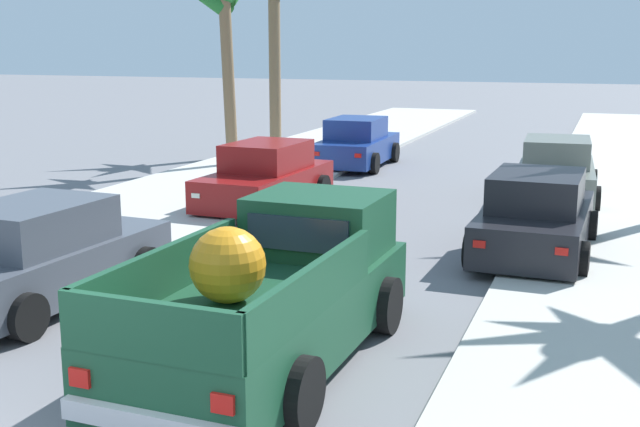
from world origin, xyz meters
name	(u,v)px	position (x,y,z in m)	size (l,w,h in m)	color
sidewalk_left	(161,205)	(-5.36, 12.00, 0.06)	(4.91, 60.00, 0.12)	beige
curb_left	(200,209)	(-4.31, 12.00, 0.05)	(0.16, 60.00, 0.10)	silver
curb_right	(593,240)	(4.31, 12.00, 0.05)	(0.16, 60.00, 0.10)	silver
pickup_truck	(276,295)	(0.83, 4.51, 0.80)	(2.30, 5.25, 1.84)	#19472D
car_left_near	(357,144)	(-3.01, 19.83, 0.71)	(2.12, 4.30, 1.54)	navy
car_right_near	(266,178)	(-3.06, 12.93, 0.71)	(2.15, 4.32, 1.54)	maroon
car_left_mid	(39,257)	(-3.27, 5.24, 0.71)	(2.18, 4.32, 1.54)	#474C56
car_left_far	(556,172)	(3.27, 16.13, 0.71)	(2.20, 4.33, 1.54)	slate
car_right_far	(536,217)	(3.32, 10.59, 0.71)	(2.10, 4.29, 1.54)	black
palm_tree_right_mid	(224,4)	(-6.63, 18.05, 4.95)	(3.36, 3.40, 6.10)	brown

